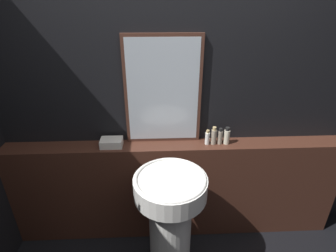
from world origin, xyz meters
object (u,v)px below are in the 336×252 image
at_px(mirror, 163,92).
at_px(conditioner_bottle, 214,136).
at_px(body_wash_bottle, 227,136).
at_px(towel_stack, 112,143).
at_px(shampoo_bottle, 207,138).
at_px(lotion_bottle, 220,137).
at_px(pedestal_sink, 170,220).

bearing_deg(mirror, conditioner_bottle, -10.68).
relative_size(mirror, body_wash_bottle, 5.84).
relative_size(towel_stack, shampoo_bottle, 1.39).
bearing_deg(shampoo_bottle, conditioner_bottle, 0.00).
relative_size(shampoo_bottle, body_wash_bottle, 0.85).
xyz_separation_m(mirror, body_wash_bottle, (0.52, -0.08, -0.36)).
bearing_deg(body_wash_bottle, mirror, 171.50).
bearing_deg(conditioner_bottle, lotion_bottle, 0.00).
distance_m(towel_stack, lotion_bottle, 0.89).
xyz_separation_m(shampoo_bottle, body_wash_bottle, (0.16, 0.00, 0.01)).
relative_size(pedestal_sink, body_wash_bottle, 6.51).
xyz_separation_m(pedestal_sink, towel_stack, (-0.45, 0.46, 0.40)).
relative_size(mirror, conditioner_bottle, 5.61).
height_order(pedestal_sink, shampoo_bottle, shampoo_bottle).
relative_size(pedestal_sink, lotion_bottle, 6.85).
xyz_separation_m(mirror, towel_stack, (-0.42, -0.08, -0.40)).
distance_m(lotion_bottle, body_wash_bottle, 0.06).
height_order(shampoo_bottle, conditioner_bottle, conditioner_bottle).
relative_size(lotion_bottle, body_wash_bottle, 0.95).
height_order(pedestal_sink, towel_stack, towel_stack).
relative_size(pedestal_sink, towel_stack, 5.48).
height_order(pedestal_sink, body_wash_bottle, body_wash_bottle).
xyz_separation_m(pedestal_sink, conditioner_bottle, (0.38, 0.46, 0.44)).
xyz_separation_m(towel_stack, shampoo_bottle, (0.78, 0.00, 0.03)).
distance_m(shampoo_bottle, lotion_bottle, 0.10).
xyz_separation_m(towel_stack, conditioner_bottle, (0.83, 0.00, 0.04)).
distance_m(conditioner_bottle, body_wash_bottle, 0.11).
distance_m(pedestal_sink, shampoo_bottle, 0.71).
xyz_separation_m(lotion_bottle, body_wash_bottle, (0.06, 0.00, 0.00)).
xyz_separation_m(pedestal_sink, mirror, (-0.03, 0.53, 0.80)).
bearing_deg(shampoo_bottle, towel_stack, 180.00).
height_order(pedestal_sink, lotion_bottle, lotion_bottle).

